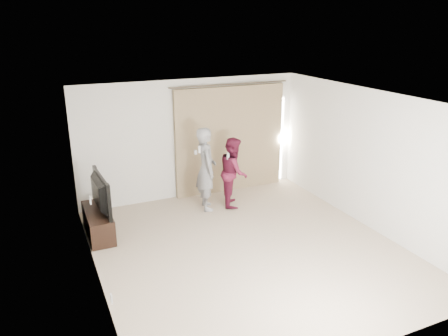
{
  "coord_description": "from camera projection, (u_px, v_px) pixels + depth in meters",
  "views": [
    {
      "loc": [
        -3.13,
        -5.94,
        3.77
      ],
      "look_at": [
        0.08,
        1.2,
        1.1
      ],
      "focal_mm": 35.0,
      "sensor_mm": 36.0,
      "label": 1
    }
  ],
  "objects": [
    {
      "name": "wall_left",
      "position": [
        93.0,
        204.0,
        6.17
      ],
      "size": [
        0.04,
        5.5,
        2.6
      ],
      "color": "silver",
      "rests_on": "ground"
    },
    {
      "name": "tv",
      "position": [
        95.0,
        194.0,
        7.82
      ],
      "size": [
        0.21,
        1.2,
        0.69
      ],
      "primitive_type": "imported",
      "rotation": [
        0.0,
        0.0,
        1.62
      ],
      "color": "black",
      "rests_on": "tv_console"
    },
    {
      "name": "wall_back",
      "position": [
        191.0,
        139.0,
        9.52
      ],
      "size": [
        5.0,
        0.04,
        2.6
      ],
      "primitive_type": "cube",
      "color": "silver",
      "rests_on": "ground"
    },
    {
      "name": "tv_console",
      "position": [
        98.0,
        223.0,
        8.0
      ],
      "size": [
        0.42,
        1.22,
        0.47
      ],
      "primitive_type": "cube",
      "color": "black",
      "rests_on": "ground"
    },
    {
      "name": "scratching_post",
      "position": [
        101.0,
        209.0,
        8.7
      ],
      "size": [
        0.35,
        0.35,
        0.47
      ],
      "color": "tan",
      "rests_on": "ground"
    },
    {
      "name": "floor",
      "position": [
        248.0,
        249.0,
        7.56
      ],
      "size": [
        5.5,
        5.5,
        0.0
      ],
      "primitive_type": "plane",
      "color": "#C2AD92",
      "rests_on": "ground"
    },
    {
      "name": "person_man",
      "position": [
        206.0,
        169.0,
        8.93
      ],
      "size": [
        0.52,
        0.7,
        1.74
      ],
      "color": "gray",
      "rests_on": "ground"
    },
    {
      "name": "person_woman",
      "position": [
        234.0,
        172.0,
        9.16
      ],
      "size": [
        0.79,
        0.88,
        1.48
      ],
      "color": "maroon",
      "rests_on": "ground"
    },
    {
      "name": "curtain",
      "position": [
        231.0,
        139.0,
        9.84
      ],
      "size": [
        2.8,
        0.11,
        2.46
      ],
      "color": "#957C5B",
      "rests_on": "ground"
    },
    {
      "name": "ceiling",
      "position": [
        251.0,
        100.0,
        6.72
      ],
      "size": [
        5.0,
        5.5,
        0.01
      ],
      "primitive_type": "cube",
      "color": "white",
      "rests_on": "wall_back"
    }
  ]
}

